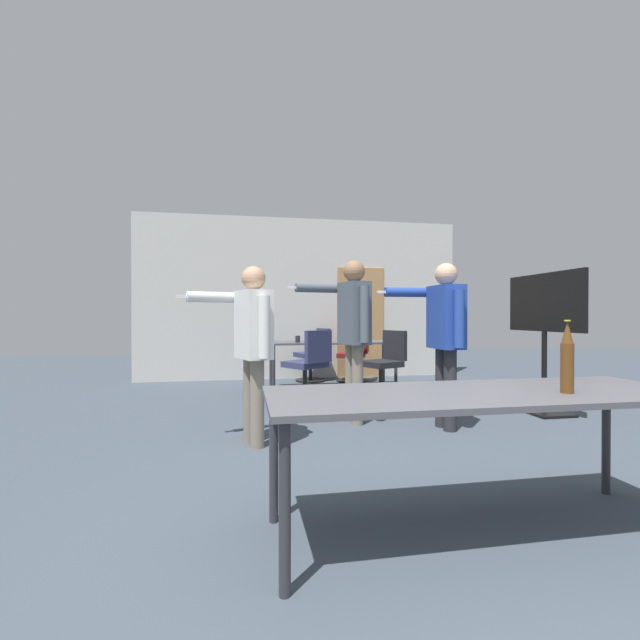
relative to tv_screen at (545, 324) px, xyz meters
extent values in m
plane|color=#3D4751|center=(-2.41, -2.96, -1.05)|extent=(24.00, 24.00, 0.00)
cube|color=beige|center=(-2.41, 3.35, 0.41)|extent=(5.91, 0.10, 2.94)
cube|color=#AD7F4C|center=(-1.31, 3.29, -0.03)|extent=(0.90, 0.02, 2.05)
cube|color=#4C4C51|center=(-2.25, -2.42, -0.32)|extent=(2.25, 0.76, 0.03)
cylinder|color=#2D2D33|center=(-3.32, -2.73, -0.70)|extent=(0.05, 0.05, 0.72)
cylinder|color=#2D2D33|center=(-3.32, -2.10, -0.70)|extent=(0.05, 0.05, 0.72)
cylinder|color=#2D2D33|center=(-1.19, -2.10, -0.70)|extent=(0.05, 0.05, 0.72)
cube|color=#4C4C51|center=(-2.11, 2.07, -0.32)|extent=(1.99, 0.71, 0.03)
cylinder|color=#2D2D33|center=(-3.05, 1.78, -0.70)|extent=(0.05, 0.05, 0.72)
cylinder|color=#2D2D33|center=(-1.17, 1.78, -0.70)|extent=(0.05, 0.05, 0.72)
cylinder|color=#2D2D33|center=(-3.05, 2.36, -0.70)|extent=(0.05, 0.05, 0.72)
cylinder|color=#2D2D33|center=(-1.17, 2.36, -0.70)|extent=(0.05, 0.05, 0.72)
cube|color=black|center=(0.00, 0.00, -1.04)|extent=(0.44, 0.56, 0.03)
cylinder|color=black|center=(0.00, 0.00, -0.56)|extent=(0.06, 0.06, 0.93)
cube|color=black|center=(0.00, 0.00, 0.25)|extent=(0.04, 1.25, 0.68)
cube|color=#14331E|center=(0.02, 0.00, 0.25)|extent=(0.01, 1.15, 0.60)
cylinder|color=slate|center=(-3.36, -0.73, -0.67)|extent=(0.12, 0.12, 0.76)
cylinder|color=slate|center=(-3.42, -0.57, -0.67)|extent=(0.12, 0.12, 0.76)
cube|color=silver|center=(-3.39, -0.65, 0.01)|extent=(0.34, 0.45, 0.60)
sphere|color=tan|center=(-3.39, -0.65, 0.42)|extent=(0.21, 0.21, 0.21)
cylinder|color=silver|center=(-3.31, -0.88, 0.00)|extent=(0.10, 0.10, 0.52)
cylinder|color=silver|center=(-3.72, -0.50, 0.26)|extent=(0.52, 0.26, 0.10)
cube|color=white|center=(-3.99, -0.60, 0.26)|extent=(0.13, 0.07, 0.03)
cylinder|color=slate|center=(-2.30, -0.13, -0.63)|extent=(0.12, 0.12, 0.84)
cylinder|color=slate|center=(-2.34, 0.03, -0.63)|extent=(0.12, 0.12, 0.84)
cube|color=#4C5660|center=(-2.32, -0.05, 0.12)|extent=(0.29, 0.43, 0.66)
sphere|color=#936B4C|center=(-2.32, -0.05, 0.56)|extent=(0.23, 0.23, 0.23)
cylinder|color=#4C5660|center=(-2.27, -0.29, 0.11)|extent=(0.09, 0.09, 0.57)
cylinder|color=#4C5660|center=(-2.65, 0.13, 0.39)|extent=(0.58, 0.20, 0.09)
cube|color=white|center=(-2.96, 0.07, 0.39)|extent=(0.12, 0.06, 0.03)
cylinder|color=#28282D|center=(-1.46, -0.53, -0.65)|extent=(0.13, 0.13, 0.81)
cylinder|color=#28282D|center=(-1.47, -0.36, -0.65)|extent=(0.13, 0.13, 0.81)
cube|color=#23429E|center=(-1.46, -0.44, 0.08)|extent=(0.24, 0.42, 0.64)
sphere|color=#DBAD89|center=(-1.46, -0.44, 0.51)|extent=(0.22, 0.22, 0.22)
cylinder|color=#23429E|center=(-1.46, -0.70, 0.06)|extent=(0.10, 0.10, 0.55)
cylinder|color=#23429E|center=(-1.75, -0.19, 0.34)|extent=(0.56, 0.12, 0.10)
cube|color=white|center=(-2.05, -0.20, 0.34)|extent=(0.12, 0.04, 0.03)
cylinder|color=black|center=(-1.59, 1.25, -1.04)|extent=(0.52, 0.52, 0.03)
cylinder|color=black|center=(-1.59, 1.25, -0.82)|extent=(0.06, 0.06, 0.41)
cube|color=black|center=(-1.59, 1.25, -0.58)|extent=(0.61, 0.61, 0.08)
cube|color=black|center=(-1.35, 1.35, -0.33)|extent=(0.23, 0.42, 0.42)
cylinder|color=black|center=(-2.32, 2.94, -1.04)|extent=(0.52, 0.52, 0.03)
cylinder|color=black|center=(-2.32, 2.94, -0.83)|extent=(0.06, 0.06, 0.39)
cube|color=navy|center=(-2.32, 2.94, -0.59)|extent=(0.58, 0.58, 0.08)
cube|color=navy|center=(-2.07, 3.01, -0.34)|extent=(0.19, 0.43, 0.42)
cylinder|color=black|center=(-2.67, 1.19, -1.04)|extent=(0.52, 0.52, 0.03)
cylinder|color=black|center=(-2.67, 1.19, -0.81)|extent=(0.06, 0.06, 0.43)
cube|color=navy|center=(-2.67, 1.19, -0.56)|extent=(0.64, 0.64, 0.08)
cube|color=navy|center=(-2.52, 0.97, -0.31)|extent=(0.39, 0.30, 0.42)
cylinder|color=black|center=(-1.62, 2.78, -1.04)|extent=(0.52, 0.52, 0.03)
cylinder|color=black|center=(-1.62, 2.78, -0.83)|extent=(0.06, 0.06, 0.39)
cube|color=maroon|center=(-1.62, 2.78, -0.59)|extent=(0.59, 0.59, 0.08)
cube|color=maroon|center=(-1.38, 2.69, -0.34)|extent=(0.21, 0.43, 0.42)
cylinder|color=#563314|center=(-1.85, -2.54, -0.18)|extent=(0.06, 0.06, 0.25)
cone|color=#563314|center=(-1.85, -2.54, 0.00)|extent=(0.06, 0.06, 0.11)
cylinder|color=gold|center=(-1.85, -2.54, 0.06)|extent=(0.03, 0.03, 0.01)
cylinder|color=#232328|center=(-2.68, 1.90, -0.26)|extent=(0.07, 0.07, 0.10)
camera|label=1|loc=(-3.48, -4.46, 0.08)|focal=24.00mm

